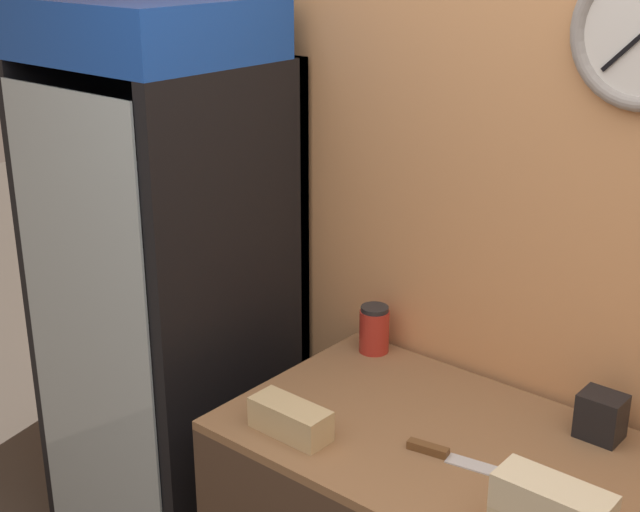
# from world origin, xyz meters

# --- Properties ---
(wall_back) EXTENTS (5.20, 0.09, 2.70)m
(wall_back) POSITION_xyz_m (-0.00, 1.31, 1.35)
(wall_back) COLOR tan
(wall_back) RESTS_ON ground_plane
(beverage_cooler) EXTENTS (0.70, 0.64, 1.97)m
(beverage_cooler) POSITION_xyz_m (-1.37, 0.99, 1.06)
(beverage_cooler) COLOR black
(beverage_cooler) RESTS_ON ground_plane
(sandwich_stack_middle) EXTENTS (0.24, 0.10, 0.08)m
(sandwich_stack_middle) POSITION_xyz_m (0.14, 0.68, 1.05)
(sandwich_stack_middle) COLOR beige
(sandwich_stack_middle) RESTS_ON sandwich_stack_bottom
(sandwich_flat_right) EXTENTS (0.22, 0.09, 0.08)m
(sandwich_flat_right) POSITION_xyz_m (-0.58, 0.67, 0.97)
(sandwich_flat_right) COLOR tan
(sandwich_flat_right) RESTS_ON prep_counter
(chefs_knife) EXTENTS (0.37, 0.10, 0.02)m
(chefs_knife) POSITION_xyz_m (-0.18, 0.84, 0.94)
(chefs_knife) COLOR silver
(chefs_knife) RESTS_ON prep_counter
(condiment_jar) EXTENTS (0.09, 0.09, 0.15)m
(condiment_jar) POSITION_xyz_m (-0.70, 1.19, 1.00)
(condiment_jar) COLOR #B72D23
(condiment_jar) RESTS_ON prep_counter
(napkin_dispenser) EXTENTS (0.11, 0.09, 0.12)m
(napkin_dispenser) POSITION_xyz_m (0.03, 1.17, 0.99)
(napkin_dispenser) COLOR black
(napkin_dispenser) RESTS_ON prep_counter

